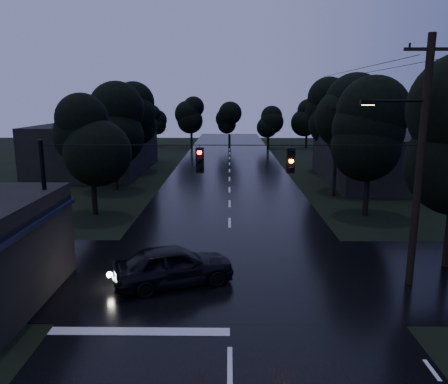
{
  "coord_description": "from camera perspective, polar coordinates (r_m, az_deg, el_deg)",
  "views": [
    {
      "loc": [
        -0.03,
        -6.14,
        7.6
      ],
      "look_at": [
        -0.29,
        15.42,
        2.96
      ],
      "focal_mm": 35.0,
      "sensor_mm": 36.0,
      "label": 1
    }
  ],
  "objects": [
    {
      "name": "tree_right_a",
      "position": [
        29.62,
        18.62,
        7.67
      ],
      "size": [
        4.2,
        4.2,
        8.85
      ],
      "color": "black",
      "rests_on": "ground"
    },
    {
      "name": "cross_street",
      "position": [
        19.67,
        0.75,
        -10.6
      ],
      "size": [
        60.0,
        9.0,
        0.02
      ],
      "primitive_type": "cube",
      "color": "black",
      "rests_on": "ground"
    },
    {
      "name": "utility_pole_far",
      "position": [
        35.34,
        14.4,
        5.71
      ],
      "size": [
        2.0,
        0.3,
        7.5
      ],
      "color": "black",
      "rests_on": "ground"
    },
    {
      "name": "tree_right_c",
      "position": [
        47.28,
        13.41,
        10.32
      ],
      "size": [
        4.76,
        4.76,
        10.03
      ],
      "color": "black",
      "rests_on": "ground"
    },
    {
      "name": "building_far_right",
      "position": [
        42.87,
        19.85,
        4.18
      ],
      "size": [
        10.0,
        14.0,
        4.4
      ],
      "primitive_type": "cube",
      "color": "black",
      "rests_on": "ground"
    },
    {
      "name": "building_far_left",
      "position": [
        48.48,
        -16.14,
        5.62
      ],
      "size": [
        10.0,
        16.0,
        5.0
      ],
      "primitive_type": "cube",
      "color": "black",
      "rests_on": "ground"
    },
    {
      "name": "car",
      "position": [
        18.42,
        -6.59,
        -9.46
      ],
      "size": [
        5.36,
        3.66,
        1.69
      ],
      "primitive_type": "imported",
      "rotation": [
        0.0,
        0.0,
        1.94
      ],
      "color": "black",
      "rests_on": "ground"
    },
    {
      "name": "utility_pole_main",
      "position": [
        18.83,
        24.02,
        3.94
      ],
      "size": [
        3.5,
        0.3,
        10.0
      ],
      "color": "black",
      "rests_on": "ground"
    },
    {
      "name": "main_road",
      "position": [
        36.93,
        0.73,
        0.26
      ],
      "size": [
        12.0,
        120.0,
        0.02
      ],
      "primitive_type": "cube",
      "color": "black",
      "rests_on": "ground"
    },
    {
      "name": "tree_left_b",
      "position": [
        37.44,
        -14.28,
        8.73
      ],
      "size": [
        4.2,
        4.2,
        8.85
      ],
      "color": "black",
      "rests_on": "ground"
    },
    {
      "name": "span_signals",
      "position": [
        17.3,
        2.65,
        4.3
      ],
      "size": [
        15.0,
        0.37,
        1.12
      ],
      "color": "black",
      "rests_on": "ground"
    },
    {
      "name": "tree_left_c",
      "position": [
        47.28,
        -11.91,
        9.93
      ],
      "size": [
        4.48,
        4.48,
        9.44
      ],
      "color": "black",
      "rests_on": "ground"
    },
    {
      "name": "tree_right_b",
      "position": [
        37.44,
        15.81,
        9.22
      ],
      "size": [
        4.48,
        4.48,
        9.44
      ],
      "color": "black",
      "rests_on": "ground"
    },
    {
      "name": "tree_left_a",
      "position": [
        29.63,
        -17.06,
        7.04
      ],
      "size": [
        3.92,
        3.92,
        8.26
      ],
      "color": "black",
      "rests_on": "ground"
    },
    {
      "name": "anchor_pole_left",
      "position": [
        19.25,
        -22.17,
        -2.6
      ],
      "size": [
        0.18,
        0.18,
        6.0
      ],
      "primitive_type": "cylinder",
      "color": "black",
      "rests_on": "ground"
    }
  ]
}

